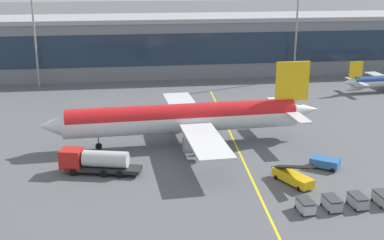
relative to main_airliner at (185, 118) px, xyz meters
name	(u,v)px	position (x,y,z in m)	size (l,w,h in m)	color
ground_plane	(206,162)	(2.03, -8.00, -4.27)	(700.00, 700.00, 0.00)	#515459
apron_lead_in_line	(241,155)	(7.55, -6.00, -4.27)	(0.30, 80.00, 0.01)	yellow
terminal_building	(169,45)	(2.83, 55.38, 3.03)	(206.67, 18.30, 14.57)	slate
main_airliner	(185,118)	(0.00, 0.00, 0.00)	(43.79, 34.56, 12.45)	silver
fuel_tanker	(95,161)	(-13.24, -9.87, -2.53)	(11.08, 5.11, 3.25)	#232326
belt_loader	(293,176)	(11.80, -16.78, -3.28)	(4.15, 6.85, 3.49)	yellow
pushback_tug	(326,162)	(17.97, -12.35, -3.43)	(4.42, 4.11, 1.40)	#285B9E
baggage_cart_0	(305,206)	(10.68, -24.44, -3.49)	(1.75, 2.73, 1.48)	#B2B7BC
baggage_cart_1	(332,203)	(13.88, -24.27, -3.49)	(1.75, 2.73, 1.48)	gray
baggage_cart_2	(358,201)	(17.07, -24.10, -3.49)	(1.75, 2.73, 1.48)	gray
baggage_cart_3	(383,198)	(20.27, -23.93, -3.49)	(1.75, 2.73, 1.48)	gray
apron_light_mast_0	(33,19)	(-28.36, 43.42, 11.12)	(2.80, 0.50, 26.72)	gray
apron_light_mast_1	(297,15)	(32.42, 43.42, 11.16)	(2.80, 0.50, 26.79)	gray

